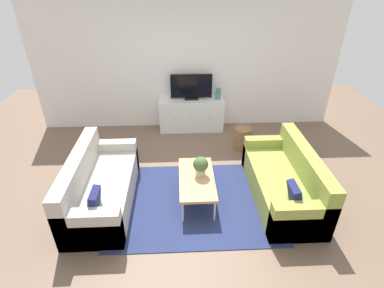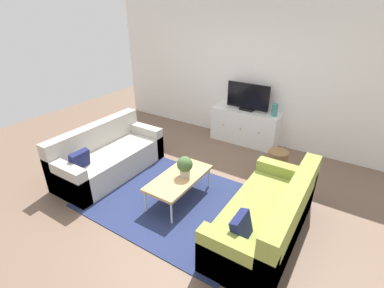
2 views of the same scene
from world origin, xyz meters
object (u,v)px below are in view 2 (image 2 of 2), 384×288
object	(u,v)px
coffee_table	(179,178)
flat_screen_tv	(248,97)
potted_plant	(185,166)
glass_vase	(275,110)
couch_left_side	(107,157)
wicker_basket	(277,163)
tv_console	(245,126)
couch_right_side	(270,220)

from	to	relation	value
coffee_table	flat_screen_tv	distance (m)	2.43
potted_plant	glass_vase	size ratio (longest dim) A/B	1.30
couch_left_side	flat_screen_tv	size ratio (longest dim) A/B	2.15
flat_screen_tv	potted_plant	bearing A→B (deg)	-89.12
coffee_table	wicker_basket	world-z (taller)	wicker_basket
tv_console	glass_vase	distance (m)	0.74
potted_plant	tv_console	distance (m)	2.28
coffee_table	couch_left_side	bearing A→B (deg)	-178.46
couch_left_side	couch_right_side	world-z (taller)	same
couch_left_side	coffee_table	size ratio (longest dim) A/B	1.73
potted_plant	glass_vase	world-z (taller)	glass_vase
couch_right_side	flat_screen_tv	bearing A→B (deg)	119.52
coffee_table	flat_screen_tv	bearing A→B (deg)	89.34
couch_right_side	couch_left_side	bearing A→B (deg)	180.00
couch_right_side	coffee_table	size ratio (longest dim) A/B	1.73
coffee_table	potted_plant	bearing A→B (deg)	48.11
couch_right_side	wicker_basket	distance (m)	1.56
couch_left_side	potted_plant	world-z (taller)	couch_left_side
flat_screen_tv	couch_left_side	bearing A→B (deg)	-122.24
flat_screen_tv	glass_vase	size ratio (longest dim) A/B	3.63
couch_right_side	potted_plant	size ratio (longest dim) A/B	6.00
coffee_table	flat_screen_tv	world-z (taller)	flat_screen_tv
flat_screen_tv	glass_vase	distance (m)	0.59
couch_right_side	glass_vase	bearing A→B (deg)	108.36
couch_right_side	potted_plant	world-z (taller)	couch_right_side
couch_left_side	coffee_table	xyz separation A→B (m)	(1.48, 0.04, 0.08)
couch_left_side	tv_console	distance (m)	2.82
tv_console	flat_screen_tv	size ratio (longest dim) A/B	1.59
tv_console	potted_plant	bearing A→B (deg)	-89.11
couch_right_side	tv_console	world-z (taller)	couch_right_side
couch_left_side	tv_console	xyz separation A→B (m)	(1.51, 2.37, 0.07)
tv_console	wicker_basket	world-z (taller)	tv_console
potted_plant	tv_console	size ratio (longest dim) A/B	0.23
couch_right_side	flat_screen_tv	distance (m)	2.84
couch_left_side	tv_console	size ratio (longest dim) A/B	1.36
coffee_table	wicker_basket	distance (m)	1.78
couch_left_side	flat_screen_tv	bearing A→B (deg)	57.76
couch_left_side	tv_console	world-z (taller)	couch_left_side
coffee_table	flat_screen_tv	size ratio (longest dim) A/B	1.24
flat_screen_tv	coffee_table	bearing A→B (deg)	-90.66
couch_right_side	flat_screen_tv	size ratio (longest dim) A/B	2.15
couch_right_side	glass_vase	world-z (taller)	glass_vase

